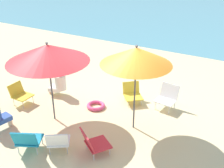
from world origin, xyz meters
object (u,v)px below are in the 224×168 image
at_px(beach_chair_c, 20,93).
at_px(umbrella_orange, 136,56).
at_px(beach_chair_d, 132,93).
at_px(beach_chair_b, 27,140).
at_px(swim_ring, 96,106).
at_px(beach_chair_e, 167,96).
at_px(umbrella_red, 48,53).
at_px(beach_chair_a, 58,141).
at_px(person_a, 59,83).
at_px(beach_chair_f, 93,142).

bearing_deg(beach_chair_c, umbrella_orange, 9.47).
bearing_deg(beach_chair_d, beach_chair_c, -99.58).
height_order(beach_chair_b, swim_ring, beach_chair_b).
bearing_deg(beach_chair_e, beach_chair_b, -24.30).
height_order(umbrella_red, beach_chair_a, umbrella_red).
relative_size(beach_chair_e, person_a, 0.78).
distance_m(umbrella_orange, swim_ring, 2.30).
height_order(umbrella_red, beach_chair_b, umbrella_red).
bearing_deg(person_a, beach_chair_e, -178.93).
bearing_deg(umbrella_red, person_a, 123.83).
distance_m(beach_chair_e, beach_chair_f, 2.76).
distance_m(beach_chair_d, swim_ring, 1.12).
bearing_deg(beach_chair_c, beach_chair_f, -14.16).
relative_size(beach_chair_c, beach_chair_f, 0.80).
distance_m(umbrella_red, beach_chair_b, 2.02).
xyz_separation_m(beach_chair_a, beach_chair_d, (0.37, 2.84, -0.03)).
bearing_deg(swim_ring, person_a, 176.78).
relative_size(beach_chair_b, beach_chair_f, 0.98).
height_order(beach_chair_b, beach_chair_f, beach_chair_b).
bearing_deg(beach_chair_f, beach_chair_c, 109.18).
distance_m(umbrella_orange, beach_chair_a, 2.51).
distance_m(beach_chair_a, beach_chair_c, 2.61).
bearing_deg(beach_chair_f, swim_ring, 65.22).
xyz_separation_m(umbrella_red, beach_chair_b, (0.39, -1.30, -1.50)).
distance_m(umbrella_red, umbrella_orange, 2.08).
distance_m(umbrella_orange, beach_chair_f, 2.09).
height_order(beach_chair_a, swim_ring, beach_chair_a).
relative_size(beach_chair_b, beach_chair_d, 0.97).
bearing_deg(beach_chair_e, beach_chair_f, -8.61).
distance_m(umbrella_orange, beach_chair_e, 2.09).
distance_m(beach_chair_a, beach_chair_e, 3.31).
distance_m(beach_chair_e, swim_ring, 2.01).
height_order(umbrella_orange, swim_ring, umbrella_orange).
relative_size(umbrella_red, beach_chair_b, 2.88).
height_order(beach_chair_a, beach_chair_f, beach_chair_f).
height_order(umbrella_orange, beach_chair_e, umbrella_orange).
bearing_deg(beach_chair_c, swim_ring, 24.06).
distance_m(umbrella_orange, beach_chair_d, 2.10).
bearing_deg(beach_chair_a, beach_chair_e, -58.66).
xyz_separation_m(person_a, swim_ring, (1.36, -0.08, -0.35)).
bearing_deg(beach_chair_f, beach_chair_e, 19.04).
bearing_deg(beach_chair_d, beach_chair_a, -49.29).
bearing_deg(beach_chair_e, swim_ring, -53.61).
distance_m(beach_chair_d, person_a, 2.22).
xyz_separation_m(umbrella_red, person_a, (-0.74, 1.11, -1.42)).
distance_m(beach_chair_c, beach_chair_d, 3.22).
distance_m(beach_chair_f, swim_ring, 1.97).
height_order(umbrella_red, beach_chair_d, umbrella_red).
height_order(umbrella_orange, beach_chair_c, umbrella_orange).
xyz_separation_m(beach_chair_a, person_a, (-1.71, 2.08, 0.10)).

